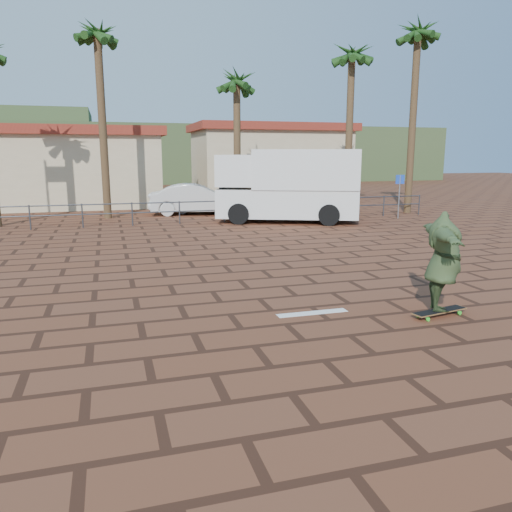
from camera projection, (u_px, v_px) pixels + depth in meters
The scene contains 16 objects.
ground at pixel (259, 299), 10.47m from camera, with size 120.00×120.00×0.00m, color brown.
paint_stripe at pixel (312, 313), 9.54m from camera, with size 1.40×0.22×0.01m, color white.
guardrail at pixel (179, 208), 21.62m from camera, with size 24.06×0.06×1.00m.
palm_left at pixel (97, 40), 22.15m from camera, with size 2.40×2.40×9.45m.
palm_center at pixel (237, 85), 24.74m from camera, with size 2.40×2.40×7.75m.
palm_right at pixel (352, 59), 24.61m from camera, with size 2.40×2.40×9.05m.
palm_far_right at pixel (418, 39), 24.32m from camera, with size 2.40×2.40×10.05m.
building_west at pixel (52, 167), 29.03m from camera, with size 12.60×7.60×4.50m.
building_east at pixel (270, 161), 34.74m from camera, with size 10.60×6.60×5.00m.
hill_front at pixel (133, 154), 56.86m from camera, with size 70.00×18.00×6.00m, color #384C28.
longboard at pixel (439, 311), 9.34m from camera, with size 1.21×0.48×0.12m.
skateboarder at pixel (443, 262), 9.15m from camera, with size 2.29×0.62×1.86m, color #344626.
campervan at pixel (289, 184), 22.27m from camera, with size 6.66×4.71×3.19m.
car_silver at pixel (204, 200), 25.89m from camera, with size 1.57×3.90×1.33m, color silver.
car_white at pixel (196, 199), 25.08m from camera, with size 1.63×4.66×1.54m, color silver.
street_sign at pixel (400, 188), 23.31m from camera, with size 0.41×0.10×2.04m.
Camera 1 is at (-2.92, -9.65, 2.98)m, focal length 35.00 mm.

